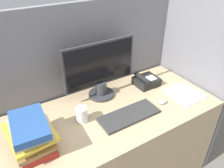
{
  "coord_description": "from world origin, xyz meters",
  "views": [
    {
      "loc": [
        -0.62,
        -0.65,
        1.72
      ],
      "look_at": [
        0.01,
        0.37,
        0.95
      ],
      "focal_mm": 35.0,
      "sensor_mm": 36.0,
      "label": 1
    }
  ],
  "objects_px": {
    "coffee_cup": "(82,115)",
    "desk_telephone": "(146,81)",
    "mouse": "(163,102)",
    "keyboard": "(129,115)",
    "book_stack": "(32,134)",
    "monitor": "(100,72)"
  },
  "relations": [
    {
      "from": "monitor",
      "to": "coffee_cup",
      "type": "height_order",
      "value": "monitor"
    },
    {
      "from": "monitor",
      "to": "coffee_cup",
      "type": "xyz_separation_m",
      "value": [
        -0.25,
        -0.19,
        -0.15
      ]
    },
    {
      "from": "mouse",
      "to": "coffee_cup",
      "type": "height_order",
      "value": "coffee_cup"
    },
    {
      "from": "coffee_cup",
      "to": "mouse",
      "type": "bearing_deg",
      "value": -13.27
    },
    {
      "from": "coffee_cup",
      "to": "desk_telephone",
      "type": "bearing_deg",
      "value": 11.47
    },
    {
      "from": "mouse",
      "to": "coffee_cup",
      "type": "bearing_deg",
      "value": 166.73
    },
    {
      "from": "keyboard",
      "to": "mouse",
      "type": "bearing_deg",
      "value": -2.17
    },
    {
      "from": "keyboard",
      "to": "monitor",
      "type": "bearing_deg",
      "value": 96.7
    },
    {
      "from": "book_stack",
      "to": "desk_telephone",
      "type": "distance_m",
      "value": 0.97
    },
    {
      "from": "coffee_cup",
      "to": "book_stack",
      "type": "xyz_separation_m",
      "value": [
        -0.32,
        -0.05,
        0.04
      ]
    },
    {
      "from": "keyboard",
      "to": "book_stack",
      "type": "height_order",
      "value": "book_stack"
    },
    {
      "from": "coffee_cup",
      "to": "book_stack",
      "type": "relative_size",
      "value": 0.33
    },
    {
      "from": "mouse",
      "to": "book_stack",
      "type": "xyz_separation_m",
      "value": [
        -0.89,
        0.08,
        0.08
      ]
    },
    {
      "from": "mouse",
      "to": "desk_telephone",
      "type": "height_order",
      "value": "desk_telephone"
    },
    {
      "from": "monitor",
      "to": "book_stack",
      "type": "height_order",
      "value": "monitor"
    },
    {
      "from": "keyboard",
      "to": "book_stack",
      "type": "distance_m",
      "value": 0.61
    },
    {
      "from": "desk_telephone",
      "to": "monitor",
      "type": "bearing_deg",
      "value": 170.64
    },
    {
      "from": "coffee_cup",
      "to": "desk_telephone",
      "type": "relative_size",
      "value": 0.57
    },
    {
      "from": "coffee_cup",
      "to": "book_stack",
      "type": "bearing_deg",
      "value": -170.33
    },
    {
      "from": "monitor",
      "to": "book_stack",
      "type": "relative_size",
      "value": 1.7
    },
    {
      "from": "mouse",
      "to": "coffee_cup",
      "type": "xyz_separation_m",
      "value": [
        -0.57,
        0.13,
        0.04
      ]
    },
    {
      "from": "mouse",
      "to": "desk_telephone",
      "type": "relative_size",
      "value": 0.37
    }
  ]
}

